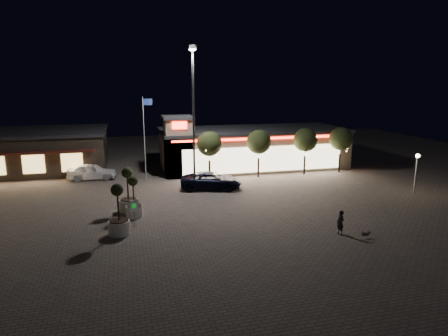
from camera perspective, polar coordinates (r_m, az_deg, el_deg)
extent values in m
plane|color=#655B52|center=(27.93, -5.43, -7.52)|extent=(90.00, 90.00, 0.00)
cube|color=gray|center=(44.84, 4.10, 2.74)|extent=(20.00, 8.00, 4.00)
cube|color=#262628|center=(44.53, 4.14, 5.47)|extent=(20.40, 8.40, 0.30)
cube|color=beige|center=(41.14, 5.84, 1.27)|extent=(17.00, 0.12, 2.60)
cube|color=#FD2814|center=(40.76, 5.92, 4.23)|extent=(19.00, 0.10, 0.18)
cube|color=gray|center=(40.17, -6.56, 2.87)|extent=(2.60, 2.60, 5.80)
cube|color=#262628|center=(39.79, -6.67, 7.20)|extent=(3.00, 3.00, 0.30)
cube|color=#FD2814|center=(38.52, -6.38, 6.07)|extent=(1.40, 0.10, 0.70)
cube|color=#382D23|center=(47.71, -26.20, 2.08)|extent=(16.00, 10.00, 4.00)
cube|color=#262628|center=(47.42, -26.45, 4.63)|extent=(16.40, 10.40, 0.30)
cube|color=#591E19|center=(42.39, -27.77, 1.88)|extent=(14.40, 0.80, 0.15)
cube|color=#FFD272|center=(42.60, -25.55, 0.49)|extent=(2.00, 0.12, 1.80)
cube|color=#FFD272|center=(42.02, -20.88, 0.75)|extent=(2.00, 0.12, 1.80)
cylinder|color=gray|center=(34.67, -4.36, 6.58)|extent=(0.20, 0.20, 12.00)
cube|color=gray|center=(34.60, -4.54, 16.85)|extent=(0.60, 0.40, 0.35)
cube|color=white|center=(34.58, -4.53, 16.52)|extent=(0.45, 0.30, 0.08)
cylinder|color=white|center=(39.42, -11.31, 4.15)|extent=(0.10, 0.10, 8.00)
cube|color=navy|center=(39.12, -10.86, 9.26)|extent=(0.90, 0.04, 0.60)
cylinder|color=gray|center=(37.58, 25.70, -0.97)|extent=(0.12, 0.12, 3.20)
sphere|color=#FFE5B2|center=(37.26, 25.95, 1.57)|extent=(0.36, 0.36, 0.36)
cylinder|color=#332319|center=(38.76, -2.08, -0.33)|extent=(0.20, 0.20, 1.92)
sphere|color=#2D3819|center=(38.27, -2.11, 3.49)|extent=(2.42, 2.42, 2.42)
cylinder|color=#332319|center=(40.07, 4.93, 0.06)|extent=(0.20, 0.20, 1.92)
sphere|color=#2D3819|center=(39.59, 5.00, 3.75)|extent=(2.42, 2.42, 2.42)
cylinder|color=#332319|center=(41.93, 11.41, 0.41)|extent=(0.20, 0.20, 1.92)
sphere|color=#2D3819|center=(41.48, 11.56, 3.94)|extent=(2.42, 2.42, 2.42)
cylinder|color=#332319|center=(43.78, 16.15, 0.66)|extent=(0.20, 0.20, 1.92)
sphere|color=#2D3819|center=(43.35, 16.35, 4.05)|extent=(2.42, 2.42, 2.42)
imported|color=black|center=(35.63, -1.83, -1.81)|extent=(5.87, 3.79, 1.51)
imported|color=white|center=(41.07, -18.34, -0.48)|extent=(4.78, 2.33, 1.57)
imported|color=black|center=(26.28, 16.30, -7.48)|extent=(0.45, 0.62, 1.55)
cube|color=#59514C|center=(26.35, 19.50, -8.84)|extent=(0.44, 0.28, 0.22)
sphere|color=#59514C|center=(26.39, 20.02, -8.65)|extent=(0.20, 0.20, 0.20)
cylinder|color=silver|center=(30.40, -13.45, -5.24)|extent=(1.36, 1.36, 0.91)
cylinder|color=black|center=(30.26, -13.50, -4.38)|extent=(1.18, 1.18, 0.07)
cylinder|color=#332319|center=(29.98, -13.60, -2.45)|extent=(0.11, 0.11, 2.05)
sphere|color=#2D3819|center=(29.76, -13.69, -0.65)|extent=(0.80, 0.80, 0.80)
cylinder|color=silver|center=(26.17, -14.72, -8.24)|extent=(1.34, 1.34, 0.90)
cylinder|color=black|center=(26.01, -14.78, -7.27)|extent=(1.16, 1.16, 0.07)
cylinder|color=#332319|center=(25.69, -14.91, -5.08)|extent=(0.11, 0.11, 2.01)
sphere|color=#2D3819|center=(25.43, -15.03, -3.03)|extent=(0.78, 0.78, 0.78)
cylinder|color=silver|center=(29.22, -12.69, -6.03)|extent=(1.20, 1.20, 0.80)
cylinder|color=black|center=(29.10, -12.73, -5.25)|extent=(1.04, 1.04, 0.06)
cylinder|color=#332319|center=(28.83, -12.82, -3.48)|extent=(0.10, 0.10, 1.81)
sphere|color=#2D3819|center=(28.62, -12.90, -1.84)|extent=(0.70, 0.70, 0.70)
cylinder|color=gray|center=(27.27, -12.67, -7.04)|extent=(0.07, 0.07, 1.11)
cube|color=white|center=(27.00, -12.76, -5.28)|extent=(0.57, 0.29, 0.79)
cube|color=#178A24|center=(26.96, -12.75, -5.30)|extent=(0.30, 0.15, 0.32)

